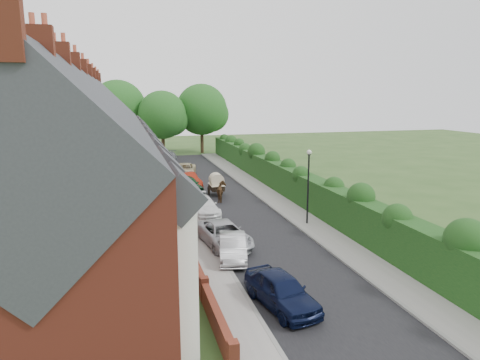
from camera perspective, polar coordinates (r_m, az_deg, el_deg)
The scene contains 23 objects.
ground at distance 24.95m, azimuth 5.44°, elevation -9.22°, with size 140.00×140.00×0.00m, color #2D4C1E.
road at distance 34.86m, azimuth -1.69°, elevation -3.16°, with size 6.00×58.00×0.02m, color black.
pavement_hedge_side at distance 35.99m, azimuth 4.68°, elevation -2.65°, with size 2.20×58.00×0.12m, color gray.
pavement_house_side at distance 34.19m, azimuth -7.98°, elevation -3.47°, with size 1.70×58.00×0.12m, color gray.
kerb_hedge_side at distance 35.66m, azimuth 3.09°, elevation -2.75°, with size 0.18×58.00×0.13m, color gray.
kerb_house_side at distance 34.29m, azimuth -6.66°, elevation -3.38°, with size 0.18×58.00×0.13m, color gray.
hedge at distance 36.29m, azimuth 7.39°, elevation -0.09°, with size 2.10×58.00×2.85m.
terrace_row at distance 32.20m, azimuth -19.57°, elevation 3.07°, with size 9.05×40.50×11.50m.
garden_wall_row at distance 33.02m, azimuth -9.51°, elevation -3.33°, with size 0.35×40.35×1.10m.
lamppost at distance 28.89m, azimuth 9.10°, elevation 0.34°, with size 0.32×0.32×5.16m.
tree_far_left at distance 62.24m, azimuth -10.01°, elevation 8.39°, with size 7.14×6.80×9.29m.
tree_far_right at distance 65.02m, azimuth -4.82°, elevation 9.18°, with size 7.98×7.60×10.31m.
tree_far_back at distance 64.94m, azimuth -15.58°, elevation 9.07°, with size 8.40×8.00×10.82m.
car_navy at distance 18.47m, azimuth 5.53°, elevation -14.44°, with size 1.71×4.25×1.45m, color black.
car_silver_a at distance 23.33m, azimuth -1.01°, elevation -8.93°, with size 1.39×3.98×1.31m, color #A3A3A7.
car_silver_b at distance 25.25m, azimuth -2.18°, elevation -7.26°, with size 2.29×4.96×1.38m, color #B2B4BA.
car_white at distance 31.72m, azimuth -4.98°, elevation -3.45°, with size 1.86×4.57×1.33m, color white.
car_green at distance 39.01m, azimuth -6.98°, elevation -0.58°, with size 1.74×4.32×1.47m, color #11391B.
car_red at distance 41.22m, azimuth -6.97°, elevation 0.01°, with size 1.47×4.22×1.39m, color maroon.
car_beige at distance 46.73m, azimuth -7.43°, elevation 1.33°, with size 2.27×4.92×1.37m, color beige.
car_grey at distance 55.67m, azimuth -9.51°, elevation 2.92°, with size 2.04×5.01×1.45m, color slate.
horse at distance 35.47m, azimuth -2.45°, elevation -1.57°, with size 0.88×1.93×1.63m, color #48301A.
horse_cart at distance 37.38m, azimuth -3.16°, elevation -0.39°, with size 1.26×2.78×2.00m.
Camera 1 is at (-8.33, -21.83, 8.75)m, focal length 32.00 mm.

